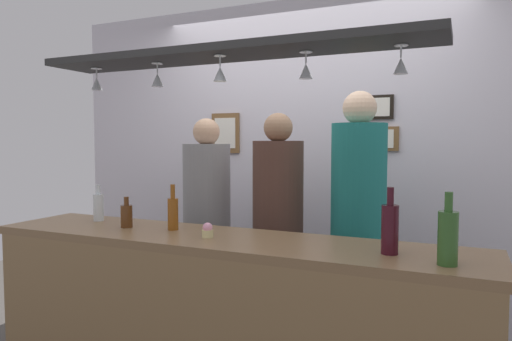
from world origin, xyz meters
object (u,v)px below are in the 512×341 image
Objects in this scene: bottle_beer_brown_stubby at (127,215)px; cupcake at (208,231)px; bottle_wine_dark_red at (390,228)px; picture_frame_caricature at (225,133)px; picture_frame_lower_pair at (378,139)px; person_left_grey_shirt at (207,209)px; bottle_champagne_green at (448,236)px; person_right_teal_shirt at (358,204)px; bottle_soda_clear at (98,206)px; bottle_beer_amber_tall at (173,212)px; person_middle_brown_shirt at (278,211)px; picture_frame_upper_small at (378,107)px.

cupcake is (0.57, -0.05, -0.03)m from bottle_beer_brown_stubby.
picture_frame_caricature reaches higher than bottle_wine_dark_red.
cupcake is 1.65m from picture_frame_lower_pair.
picture_frame_caricature is at bearing 106.78° from person_left_grey_shirt.
picture_frame_lower_pair is at bearing 31.54° from person_left_grey_shirt.
bottle_beer_brown_stubby is at bearing -130.58° from picture_frame_lower_pair.
bottle_champagne_green is 1.67m from picture_frame_lower_pair.
bottle_beer_brown_stubby is at bearing -98.71° from person_left_grey_shirt.
picture_frame_lower_pair reaches higher than bottle_beer_brown_stubby.
picture_frame_caricature is (-1.29, 0.67, 0.46)m from person_right_teal_shirt.
person_left_grey_shirt reaches higher than bottle_soda_clear.
bottle_champagne_green is at bearing -27.83° from person_left_grey_shirt.
bottle_soda_clear is 0.77× the size of bottle_wine_dark_red.
picture_frame_lower_pair is (0.91, 1.35, 0.42)m from bottle_beer_amber_tall.
person_middle_brown_shirt is 1.14m from picture_frame_caricature.
person_middle_brown_shirt is 5.51× the size of bottle_wine_dark_red.
person_left_grey_shirt is 0.99× the size of person_middle_brown_shirt.
bottle_champagne_green is 0.88× the size of picture_frame_caricature.
bottle_beer_brown_stubby is 1.74m from bottle_champagne_green.
bottle_beer_amber_tall is at bearing 173.21° from bottle_champagne_green.
person_middle_brown_shirt is at bearing -128.85° from picture_frame_upper_small.
cupcake is at bearing -178.68° from bottle_wine_dark_red.
bottle_soda_clear is 2.03m from picture_frame_lower_pair.
bottle_beer_brown_stubby is 0.82× the size of picture_frame_upper_small.
bottle_beer_brown_stubby is at bearing -170.88° from bottle_beer_amber_tall.
person_middle_brown_shirt is at bearing 141.47° from bottle_champagne_green.
cupcake is at bearing -19.05° from bottle_beer_amber_tall.
person_middle_brown_shirt is 4.86× the size of picture_frame_caricature.
person_left_grey_shirt reaches higher than picture_frame_lower_pair.
cupcake is (-0.92, -0.02, -0.08)m from bottle_wine_dark_red.
bottle_soda_clear is (-1.51, -0.63, -0.02)m from person_right_teal_shirt.
picture_frame_lower_pair is at bearing 101.76° from bottle_wine_dark_red.
person_left_grey_shirt is 5.43× the size of picture_frame_lower_pair.
bottle_champagne_green and bottle_wine_dark_red have the same top height.
person_right_teal_shirt is 6.82× the size of bottle_beer_amber_tall.
person_left_grey_shirt is 6.26× the size of bottle_beer_amber_tall.
picture_frame_caricature reaches higher than bottle_soda_clear.
person_right_teal_shirt reaches higher than picture_frame_lower_pair.
person_right_teal_shirt reaches higher than bottle_soda_clear.
person_middle_brown_shirt is 0.78m from bottle_beer_amber_tall.
bottle_beer_brown_stubby is at bearing 178.87° from bottle_wine_dark_red.
picture_frame_lower_pair is at bearing 0.00° from picture_frame_upper_small.
bottle_beer_amber_tall is at bearing -75.36° from person_left_grey_shirt.
picture_frame_upper_small is 0.73× the size of picture_frame_lower_pair.
person_right_teal_shirt reaches higher than bottle_beer_brown_stubby.
picture_frame_lower_pair is (1.51, 1.29, 0.43)m from bottle_soda_clear.
bottle_soda_clear is 1.81m from bottle_wine_dark_red.
bottle_wine_dark_red reaches higher than bottle_soda_clear.
bottle_soda_clear is (-0.42, -0.63, 0.07)m from person_left_grey_shirt.
bottle_wine_dark_red is at bearing -42.04° from picture_frame_caricature.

